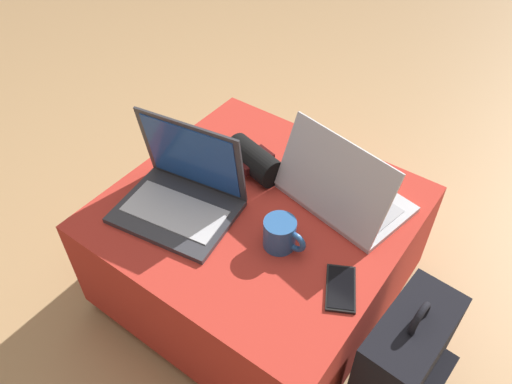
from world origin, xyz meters
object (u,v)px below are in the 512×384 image
Objects in this scene: laptop_far at (342,191)px; wrist_brace at (254,160)px; backpack at (402,370)px; coffee_mug at (281,234)px; cell_phone at (341,288)px; laptop_near at (182,192)px.

laptop_far is 1.97× the size of wrist_brace.
coffee_mug is at bearing 91.02° from backpack.
cell_phone is at bearing 96.52° from backpack.
laptop_near is 2.32× the size of cell_phone.
coffee_mug reaches higher than cell_phone.
laptop_near is 0.74× the size of backpack.
coffee_mug is at bearing -36.59° from cell_phone.
backpack is (0.20, 0.01, -0.20)m from cell_phone.
laptop_near is at bearing -26.65° from cell_phone.
laptop_near is at bearing -172.04° from coffee_mug.
cell_phone is at bearing -7.44° from laptop_near.
backpack reaches higher than cell_phone.
backpack is 0.71m from wrist_brace.
laptop_near is 0.25m from wrist_brace.
laptop_far is at bearing -88.43° from cell_phone.
coffee_mug is (0.23, -0.20, -0.00)m from wrist_brace.
wrist_brace reaches higher than backpack.
backpack is 3.92× the size of coffee_mug.
backpack is 2.42× the size of wrist_brace.
laptop_far is 0.30m from cell_phone.
cell_phone is 0.77× the size of wrist_brace.
laptop_far is (0.36, 0.28, -0.00)m from laptop_near.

